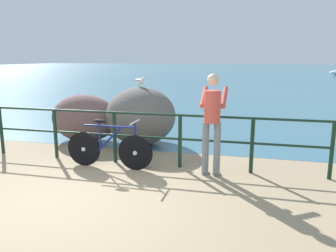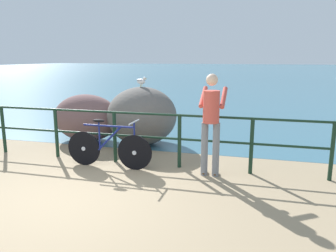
{
  "view_description": "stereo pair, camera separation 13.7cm",
  "coord_description": "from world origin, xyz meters",
  "px_view_note": "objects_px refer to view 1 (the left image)",
  "views": [
    {
      "loc": [
        2.56,
        -4.04,
        2.06
      ],
      "look_at": [
        0.98,
        2.3,
        0.7
      ],
      "focal_mm": 35.77,
      "sensor_mm": 36.0,
      "label": 1
    },
    {
      "loc": [
        2.69,
        -4.01,
        2.06
      ],
      "look_at": [
        0.98,
        2.3,
        0.7
      ],
      "focal_mm": 35.77,
      "sensor_mm": 36.0,
      "label": 2
    }
  ],
  "objects_px": {
    "person_at_railing": "(212,120)",
    "breakwater_boulder_main": "(141,116)",
    "seagull": "(140,81)",
    "breakwater_boulder_left": "(85,118)",
    "bicycle": "(109,148)"
  },
  "relations": [
    {
      "from": "breakwater_boulder_main",
      "to": "person_at_railing",
      "type": "bearing_deg",
      "value": -42.86
    },
    {
      "from": "bicycle",
      "to": "person_at_railing",
      "type": "bearing_deg",
      "value": 2.56
    },
    {
      "from": "person_at_railing",
      "to": "breakwater_boulder_main",
      "type": "relative_size",
      "value": 1.08
    },
    {
      "from": "breakwater_boulder_left",
      "to": "breakwater_boulder_main",
      "type": "bearing_deg",
      "value": 2.31
    },
    {
      "from": "breakwater_boulder_main",
      "to": "breakwater_boulder_left",
      "type": "relative_size",
      "value": 0.99
    },
    {
      "from": "person_at_railing",
      "to": "breakwater_boulder_left",
      "type": "relative_size",
      "value": 1.06
    },
    {
      "from": "bicycle",
      "to": "person_at_railing",
      "type": "relative_size",
      "value": 0.96
    },
    {
      "from": "breakwater_boulder_main",
      "to": "breakwater_boulder_left",
      "type": "height_order",
      "value": "breakwater_boulder_main"
    },
    {
      "from": "breakwater_boulder_main",
      "to": "seagull",
      "type": "bearing_deg",
      "value": 113.22
    },
    {
      "from": "person_at_railing",
      "to": "seagull",
      "type": "height_order",
      "value": "person_at_railing"
    },
    {
      "from": "breakwater_boulder_left",
      "to": "bicycle",
      "type": "bearing_deg",
      "value": -51.13
    },
    {
      "from": "bicycle",
      "to": "breakwater_boulder_left",
      "type": "xyz_separation_m",
      "value": [
        -1.42,
        1.76,
        0.19
      ]
    },
    {
      "from": "bicycle",
      "to": "breakwater_boulder_main",
      "type": "xyz_separation_m",
      "value": [
        0.01,
        1.82,
        0.29
      ]
    },
    {
      "from": "bicycle",
      "to": "breakwater_boulder_main",
      "type": "distance_m",
      "value": 1.84
    },
    {
      "from": "breakwater_boulder_left",
      "to": "seagull",
      "type": "xyz_separation_m",
      "value": [
        1.41,
        0.11,
        0.93
      ]
    }
  ]
}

